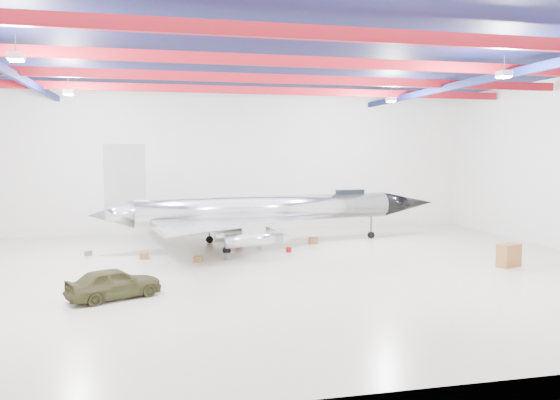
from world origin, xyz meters
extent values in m
plane|color=beige|center=(0.00, 0.00, 0.00)|extent=(40.00, 40.00, 0.00)
plane|color=silver|center=(0.00, 15.00, 5.50)|extent=(40.00, 0.00, 40.00)
plane|color=#0A0F38|center=(0.00, 0.00, 11.00)|extent=(40.00, 40.00, 0.00)
cube|color=maroon|center=(0.00, -9.00, 10.40)|extent=(39.50, 0.25, 0.50)
cube|color=maroon|center=(0.00, -3.00, 10.40)|extent=(39.50, 0.25, 0.50)
cube|color=maroon|center=(0.00, 3.00, 10.40)|extent=(39.50, 0.25, 0.50)
cube|color=maroon|center=(0.00, 9.00, 10.40)|extent=(39.50, 0.25, 0.50)
cube|color=#0B1243|center=(-12.00, 0.00, 10.10)|extent=(0.25, 29.50, 0.40)
cube|color=#0B1243|center=(12.00, 0.00, 10.10)|extent=(0.25, 29.50, 0.40)
cube|color=silver|center=(-10.00, -6.00, 9.70)|extent=(0.55, 0.55, 0.25)
cube|color=silver|center=(10.00, -6.00, 9.70)|extent=(0.55, 0.55, 0.25)
cube|color=silver|center=(-10.00, 6.00, 9.70)|extent=(0.55, 0.55, 0.25)
cube|color=silver|center=(10.00, 6.00, 9.70)|extent=(0.55, 0.55, 0.25)
cylinder|color=silver|center=(2.14, 7.87, 2.46)|extent=(17.68, 4.31, 1.76)
cone|color=black|center=(13.03, 9.48, 2.46)|extent=(4.61, 2.38, 1.76)
cone|color=silver|center=(-7.87, 6.40, 2.46)|extent=(2.87, 2.13, 1.76)
cube|color=silver|center=(-7.00, 6.52, 4.75)|extent=(2.45, 0.46, 3.96)
cube|color=black|center=(8.24, 8.77, 3.39)|extent=(2.02, 0.98, 0.44)
cylinder|color=silver|center=(0.24, 2.70, 1.23)|extent=(3.43, 1.27, 0.79)
cylinder|color=silver|center=(-0.09, 4.87, 1.23)|extent=(3.43, 1.27, 0.79)
cylinder|color=silver|center=(-0.86, 10.10, 1.23)|extent=(3.43, 1.27, 0.79)
cylinder|color=silver|center=(-1.18, 12.28, 1.23)|extent=(3.43, 1.27, 0.79)
cylinder|color=#59595B|center=(9.98, 9.03, 0.79)|extent=(0.16, 0.16, 1.58)
cylinder|color=black|center=(9.98, 9.03, 0.25)|extent=(0.52, 0.26, 0.49)
cylinder|color=#59595B|center=(-1.02, 5.18, 0.79)|extent=(0.16, 0.16, 1.58)
cylinder|color=black|center=(-1.02, 5.18, 0.25)|extent=(0.52, 0.26, 0.49)
cylinder|color=#59595B|center=(-1.66, 9.54, 0.79)|extent=(0.16, 0.16, 1.58)
cylinder|color=black|center=(-1.66, 9.54, 0.25)|extent=(0.52, 0.26, 0.49)
imported|color=#35341A|center=(-6.96, -3.93, 0.67)|extent=(4.26, 3.10, 1.35)
cube|color=brown|center=(13.55, -1.87, 0.63)|extent=(1.52, 1.12, 1.26)
cube|color=olive|center=(-5.92, 4.74, 0.19)|extent=(0.55, 0.45, 0.37)
cube|color=maroon|center=(0.04, 7.21, 0.14)|extent=(0.49, 0.45, 0.28)
cylinder|color=#59595B|center=(-1.17, 3.40, 0.19)|extent=(0.44, 0.44, 0.38)
cube|color=olive|center=(5.26, 7.79, 0.21)|extent=(0.66, 0.55, 0.43)
cube|color=#59595B|center=(-9.26, 6.54, 0.14)|extent=(0.51, 0.47, 0.29)
cylinder|color=maroon|center=(2.87, 5.02, 0.16)|extent=(0.38, 0.38, 0.32)
cube|color=olive|center=(-2.90, 3.14, 0.17)|extent=(0.57, 0.50, 0.34)
cylinder|color=#59595B|center=(1.47, 7.78, 0.18)|extent=(0.54, 0.54, 0.36)
camera|label=1|loc=(-5.05, -27.75, 6.23)|focal=35.00mm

